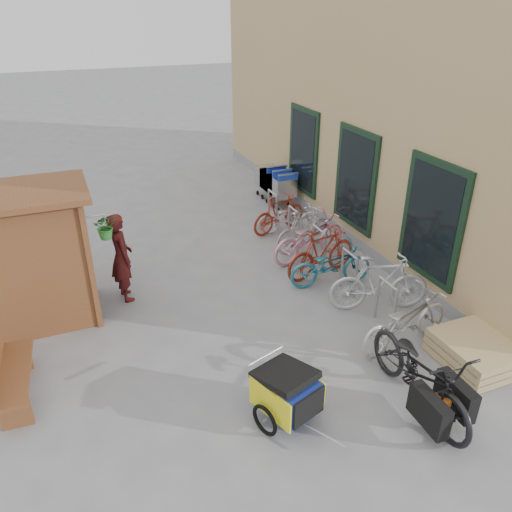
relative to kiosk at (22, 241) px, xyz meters
name	(u,v)px	position (x,y,z in m)	size (l,w,h in m)	color
ground	(263,356)	(3.28, -2.47, -1.55)	(80.00, 80.00, 0.00)	gray
building	(435,73)	(9.77, 2.03, 1.94)	(6.07, 13.00, 7.00)	tan
kiosk	(22,241)	(0.00, 0.00, 0.00)	(2.49, 1.65, 2.40)	brown
bike_rack	(319,244)	(5.58, -0.07, -1.04)	(0.05, 5.35, 0.86)	#A5A8AD
pallet_stack	(475,352)	(6.28, -3.87, -1.34)	(1.00, 1.20, 0.40)	tan
bench	(6,371)	(-0.40, -1.98, -1.06)	(0.54, 1.55, 0.96)	brown
shopping_carts	(275,181)	(6.28, 3.72, -0.93)	(0.60, 1.66, 1.08)	silver
child_trailer	(287,391)	(3.06, -3.80, -1.08)	(0.95, 1.46, 0.84)	#1B3A96
cargo_bike	(421,374)	(4.86, -4.27, -1.00)	(0.83, 2.17, 1.12)	black
person_kiosk	(121,257)	(1.56, 0.18, -0.69)	(0.63, 0.41, 1.72)	maroon
bike_0	(405,320)	(5.53, -3.06, -1.07)	(0.63, 1.82, 0.96)	#B9B8B4
bike_1	(379,283)	(5.76, -1.99, -1.00)	(0.52, 1.83, 1.10)	silver
bike_2	(331,265)	(5.41, -0.88, -1.11)	(0.59, 1.68, 0.88)	teal
bike_3	(322,253)	(5.43, -0.47, -1.03)	(0.49, 1.72, 1.03)	maroon
bike_4	(309,237)	(5.55, 0.30, -1.05)	(0.67, 1.92, 1.01)	pink
bike_5	(304,229)	(5.66, 0.78, -1.07)	(0.45, 1.60, 0.96)	#B9B8B4
bike_6	(290,217)	(5.76, 1.71, -1.15)	(0.53, 1.53, 0.81)	silver
bike_7	(279,213)	(5.55, 1.86, -1.08)	(0.44, 1.57, 0.94)	maroon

